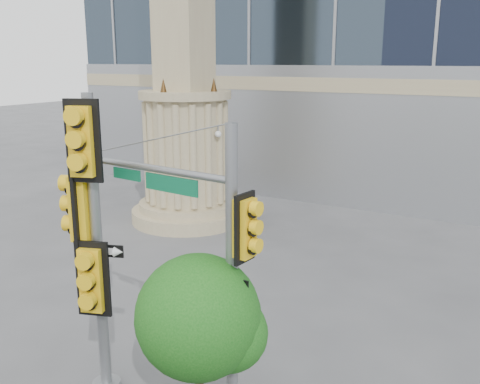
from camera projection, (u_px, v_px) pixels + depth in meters
The scene contains 5 objects.
ground at pixel (173, 374), 10.87m from camera, with size 120.00×120.00×0.00m, color #545456.
monument at pixel (185, 79), 20.02m from camera, with size 4.40×4.40×16.60m.
main_signal_pole at pixel (186, 239), 8.97m from camera, with size 4.10×0.77×5.32m.
secondary_signal_pole at pixel (89, 226), 9.53m from camera, with size 1.07×0.76×5.69m.
street_tree at pixel (201, 322), 8.58m from camera, with size 2.08×2.04×3.25m.
Camera 1 is at (6.01, -7.69, 6.23)m, focal length 40.00 mm.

